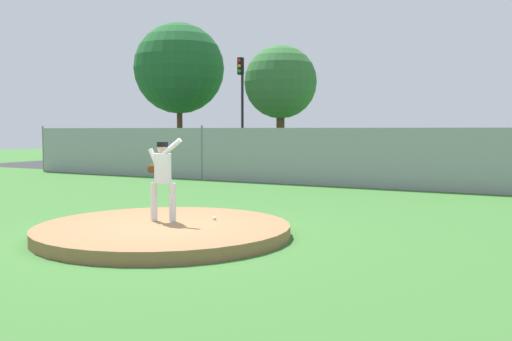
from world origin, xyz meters
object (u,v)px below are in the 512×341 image
Objects in this scene: pitcher_youth at (162,173)px; baseball at (215,218)px; parked_car_slate at (424,159)px; parked_car_champagne at (253,154)px; parked_car_silver at (328,155)px; traffic_light_near at (242,93)px.

pitcher_youth reaches higher than baseball.
parked_car_slate reaches higher than baseball.
parked_car_champagne is at bearing -177.75° from parked_car_slate.
pitcher_youth reaches higher than parked_car_champagne.
baseball is at bearing -94.69° from parked_car_slate.
pitcher_youth is at bearing -81.17° from parked_car_silver.
pitcher_youth is at bearing -64.49° from traffic_light_near.
baseball is 14.68m from parked_car_champagne.
traffic_light_near is at bearing 118.28° from baseball.
pitcher_youth is at bearing -67.86° from parked_car_champagne.
traffic_light_near reaches higher than parked_car_silver.
traffic_light_near is at bearing 125.46° from parked_car_champagne.
parked_car_champagne is 5.92m from traffic_light_near.
parked_car_silver is at bearing 11.44° from parked_car_champagne.
pitcher_youth is 21.26× the size of baseball.
traffic_light_near is at bearing 151.32° from parked_car_silver.
parked_car_champagne is 1.00× the size of parked_car_slate.
parked_car_silver is 4.14m from parked_car_slate.
baseball is 14.22m from parked_car_silver.
parked_car_slate is (4.13, -0.39, -0.05)m from parked_car_silver.
parked_car_champagne reaches higher than parked_car_silver.
baseball is at bearing 37.97° from pitcher_youth.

